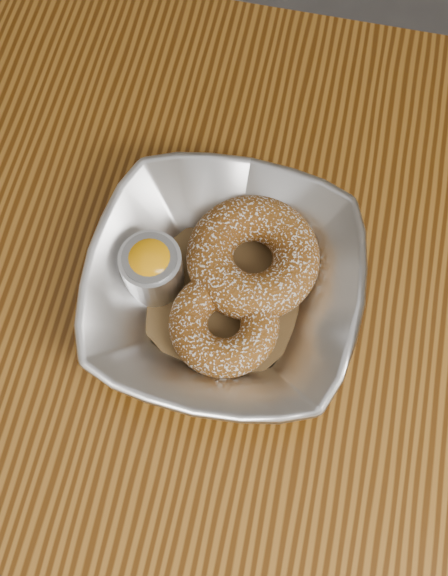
% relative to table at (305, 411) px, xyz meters
% --- Properties ---
extents(ground_plane, '(4.00, 4.00, 0.00)m').
position_rel_table_xyz_m(ground_plane, '(0.00, 0.00, -0.65)').
color(ground_plane, '#565659').
rests_on(ground_plane, ground).
extents(table, '(1.20, 0.80, 0.75)m').
position_rel_table_xyz_m(table, '(0.00, 0.00, 0.00)').
color(table, brown).
rests_on(table, ground_plane).
extents(serving_bowl, '(0.23, 0.23, 0.06)m').
position_rel_table_xyz_m(serving_bowl, '(-0.09, 0.06, 0.13)').
color(serving_bowl, silver).
rests_on(serving_bowl, table).
extents(parchment, '(0.20, 0.20, 0.00)m').
position_rel_table_xyz_m(parchment, '(-0.09, 0.06, 0.11)').
color(parchment, brown).
rests_on(parchment, table).
extents(donut_back, '(0.15, 0.15, 0.04)m').
position_rel_table_xyz_m(donut_back, '(-0.08, 0.09, 0.13)').
color(donut_back, brown).
rests_on(donut_back, parchment).
extents(donut_front, '(0.12, 0.12, 0.03)m').
position_rel_table_xyz_m(donut_front, '(-0.09, 0.03, 0.13)').
color(donut_front, brown).
rests_on(donut_front, parchment).
extents(ramekin, '(0.05, 0.05, 0.05)m').
position_rel_table_xyz_m(ramekin, '(-0.16, 0.06, 0.14)').
color(ramekin, silver).
rests_on(ramekin, table).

